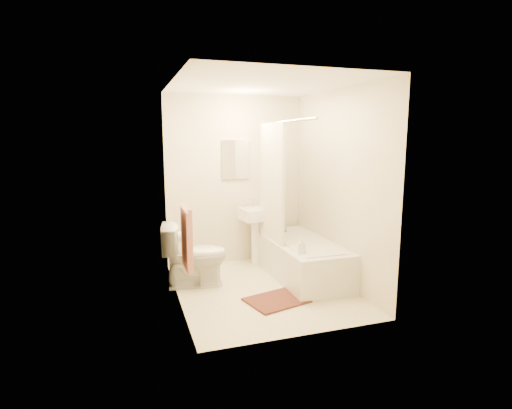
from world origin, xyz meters
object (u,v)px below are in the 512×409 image
object	(u,v)px
toilet	(195,255)
bathtub	(300,258)
bath_mat	(277,300)
soap_bottle	(302,245)
sink	(257,234)

from	to	relation	value
toilet	bathtub	bearing A→B (deg)	-84.72
toilet	bath_mat	bearing A→B (deg)	-125.73
toilet	bathtub	size ratio (longest dim) A/B	0.46
bath_mat	soap_bottle	size ratio (longest dim) A/B	3.35
sink	bath_mat	bearing A→B (deg)	-106.09
toilet	sink	world-z (taller)	sink
toilet	bathtub	xyz separation A→B (m)	(1.38, -0.08, -0.15)
toilet	sink	bearing A→B (deg)	-50.98
bathtub	soap_bottle	world-z (taller)	soap_bottle
sink	soap_bottle	bearing A→B (deg)	-89.92
toilet	sink	xyz separation A→B (m)	(1.00, 0.59, 0.06)
sink	bath_mat	distance (m)	1.44
toilet	soap_bottle	world-z (taller)	toilet
sink	soap_bottle	world-z (taller)	sink
bathtub	bath_mat	bearing A→B (deg)	-130.64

